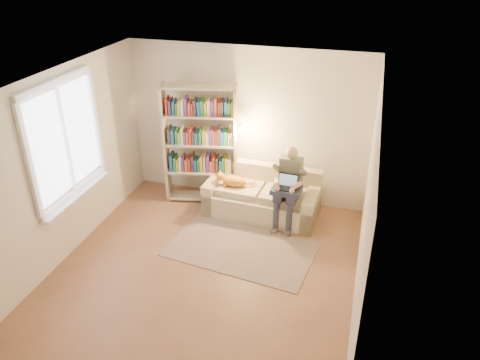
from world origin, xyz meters
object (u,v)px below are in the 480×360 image
(cat, at_px, (235,181))
(sofa, at_px, (263,198))
(person, at_px, (289,182))
(laptop, at_px, (283,184))
(bookshelf, at_px, (201,139))

(cat, bearing_deg, sofa, 14.78)
(sofa, bearing_deg, cat, -165.22)
(person, distance_m, laptop, 0.12)
(sofa, xyz_separation_m, laptop, (0.37, -0.26, 0.46))
(sofa, height_order, cat, sofa)
(sofa, distance_m, cat, 0.54)
(cat, xyz_separation_m, laptop, (0.81, -0.17, 0.15))
(person, height_order, laptop, person)
(person, xyz_separation_m, cat, (-0.88, 0.08, -0.13))
(person, xyz_separation_m, laptop, (-0.07, -0.10, 0.02))
(cat, xyz_separation_m, bookshelf, (-0.66, 0.25, 0.54))
(laptop, relative_size, bookshelf, 0.16)
(cat, relative_size, laptop, 1.90)
(sofa, relative_size, person, 1.46)
(sofa, relative_size, laptop, 5.83)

